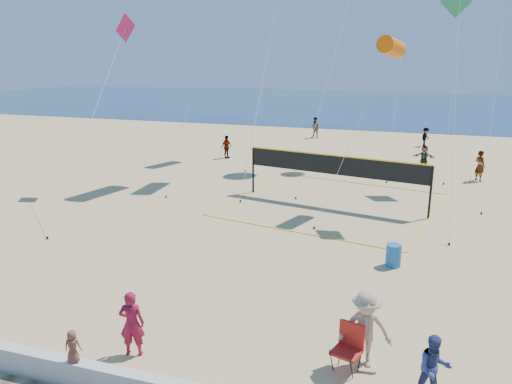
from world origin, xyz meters
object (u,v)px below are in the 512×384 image
(woman, at_px, (132,323))
(volleyball_net, at_px, (335,171))
(camp_chair, at_px, (349,344))
(trash_barrel, at_px, (394,255))

(woman, relative_size, volleyball_net, 0.16)
(woman, height_order, camp_chair, woman)
(camp_chair, xyz_separation_m, trash_barrel, (0.67, 6.37, -0.26))
(woman, distance_m, camp_chair, 5.16)
(woman, xyz_separation_m, volleyball_net, (2.56, 13.99, 0.84))
(camp_chair, distance_m, volleyball_net, 13.27)
(woman, distance_m, trash_barrel, 9.34)
(camp_chair, distance_m, trash_barrel, 6.41)
(camp_chair, relative_size, trash_barrel, 1.63)
(woman, height_order, volleyball_net, volleyball_net)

